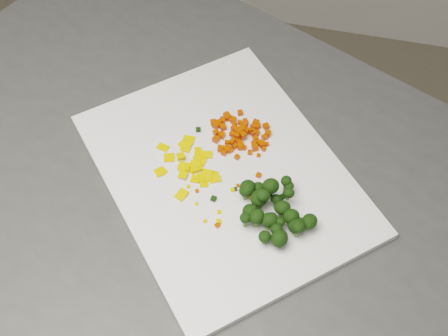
% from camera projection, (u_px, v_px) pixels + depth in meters
% --- Properties ---
extents(counter_block, '(1.33, 1.17, 0.90)m').
position_uv_depth(counter_block, '(205.00, 297.00, 1.35)').
color(counter_block, '#40403E').
rests_on(counter_block, ground).
extents(cutting_board, '(0.55, 0.56, 0.01)m').
position_uv_depth(cutting_board, '(224.00, 174.00, 0.98)').
color(cutting_board, white).
rests_on(cutting_board, counter_block).
extents(carrot_pile, '(0.10, 0.10, 0.03)m').
position_uv_depth(carrot_pile, '(239.00, 132.00, 1.01)').
color(carrot_pile, '#CA3002').
rests_on(carrot_pile, cutting_board).
extents(pepper_pile, '(0.11, 0.11, 0.02)m').
position_uv_depth(pepper_pile, '(186.00, 165.00, 0.98)').
color(pepper_pile, '#FFB80D').
rests_on(pepper_pile, cutting_board).
extents(broccoli_pile, '(0.12, 0.12, 0.06)m').
position_uv_depth(broccoli_pile, '(278.00, 202.00, 0.91)').
color(broccoli_pile, black).
rests_on(broccoli_pile, cutting_board).
extents(carrot_cube_0, '(0.01, 0.01, 0.01)m').
position_uv_depth(carrot_cube_0, '(242.00, 127.00, 1.02)').
color(carrot_cube_0, '#CA3002').
rests_on(carrot_cube_0, carrot_pile).
extents(carrot_cube_1, '(0.01, 0.01, 0.01)m').
position_uv_depth(carrot_cube_1, '(243.00, 135.00, 1.01)').
color(carrot_cube_1, '#CA3002').
rests_on(carrot_cube_1, carrot_pile).
extents(carrot_cube_2, '(0.01, 0.01, 0.01)m').
position_uv_depth(carrot_cube_2, '(262.00, 144.00, 1.01)').
color(carrot_cube_2, '#CA3002').
rests_on(carrot_cube_2, carrot_pile).
extents(carrot_cube_3, '(0.01, 0.01, 0.01)m').
position_uv_depth(carrot_cube_3, '(213.00, 123.00, 1.03)').
color(carrot_cube_3, '#CA3002').
rests_on(carrot_cube_3, carrot_pile).
extents(carrot_cube_4, '(0.01, 0.01, 0.01)m').
position_uv_depth(carrot_cube_4, '(242.00, 134.00, 1.01)').
color(carrot_cube_4, '#CA3002').
rests_on(carrot_cube_4, carrot_pile).
extents(carrot_cube_5, '(0.01, 0.01, 0.01)m').
position_uv_depth(carrot_cube_5, '(244.00, 148.00, 1.00)').
color(carrot_cube_5, '#CA3002').
rests_on(carrot_cube_5, carrot_pile).
extents(carrot_cube_6, '(0.01, 0.01, 0.01)m').
position_uv_depth(carrot_cube_6, '(216.00, 139.00, 1.01)').
color(carrot_cube_6, '#CA3002').
rests_on(carrot_cube_6, carrot_pile).
extents(carrot_cube_7, '(0.01, 0.01, 0.01)m').
position_uv_depth(carrot_cube_7, '(227.00, 143.00, 1.01)').
color(carrot_cube_7, '#CA3002').
rests_on(carrot_cube_7, carrot_pile).
extents(carrot_cube_8, '(0.01, 0.01, 0.01)m').
position_uv_depth(carrot_cube_8, '(227.00, 115.00, 1.04)').
color(carrot_cube_8, '#CA3002').
rests_on(carrot_cube_8, carrot_pile).
extents(carrot_cube_9, '(0.01, 0.01, 0.01)m').
position_uv_depth(carrot_cube_9, '(245.00, 133.00, 1.02)').
color(carrot_cube_9, '#CA3002').
rests_on(carrot_cube_9, carrot_pile).
extents(carrot_cube_10, '(0.01, 0.01, 0.01)m').
position_uv_depth(carrot_cube_10, '(240.00, 122.00, 1.03)').
color(carrot_cube_10, '#CA3002').
rests_on(carrot_cube_10, carrot_pile).
extents(carrot_cube_11, '(0.01, 0.01, 0.01)m').
position_uv_depth(carrot_cube_11, '(220.00, 136.00, 1.02)').
color(carrot_cube_11, '#CA3002').
rests_on(carrot_cube_11, carrot_pile).
extents(carrot_cube_12, '(0.01, 0.01, 0.01)m').
position_uv_depth(carrot_cube_12, '(237.00, 136.00, 1.01)').
color(carrot_cube_12, '#CA3002').
rests_on(carrot_cube_12, carrot_pile).
extents(carrot_cube_13, '(0.01, 0.01, 0.01)m').
position_uv_depth(carrot_cube_13, '(241.00, 145.00, 1.01)').
color(carrot_cube_13, '#CA3002').
rests_on(carrot_cube_13, carrot_pile).
extents(carrot_cube_14, '(0.01, 0.01, 0.01)m').
position_uv_depth(carrot_cube_14, '(222.00, 135.00, 1.02)').
color(carrot_cube_14, '#CA3002').
rests_on(carrot_cube_14, carrot_pile).
extents(carrot_cube_15, '(0.01, 0.01, 0.01)m').
position_uv_depth(carrot_cube_15, '(220.00, 122.00, 1.03)').
color(carrot_cube_15, '#CA3002').
rests_on(carrot_cube_15, carrot_pile).
extents(carrot_cube_16, '(0.01, 0.01, 0.01)m').
position_uv_depth(carrot_cube_16, '(235.00, 138.00, 1.01)').
color(carrot_cube_16, '#CA3002').
rests_on(carrot_cube_16, carrot_pile).
extents(carrot_cube_17, '(0.01, 0.01, 0.01)m').
position_uv_depth(carrot_cube_17, '(216.00, 133.00, 1.02)').
color(carrot_cube_17, '#CA3002').
rests_on(carrot_cube_17, carrot_pile).
extents(carrot_cube_18, '(0.01, 0.01, 0.01)m').
position_uv_depth(carrot_cube_18, '(254.00, 126.00, 1.03)').
color(carrot_cube_18, '#CA3002').
rests_on(carrot_cube_18, carrot_pile).
extents(carrot_cube_19, '(0.01, 0.01, 0.01)m').
position_uv_depth(carrot_cube_19, '(238.00, 141.00, 1.01)').
color(carrot_cube_19, '#CA3002').
rests_on(carrot_cube_19, carrot_pile).
extents(carrot_cube_20, '(0.01, 0.01, 0.01)m').
position_uv_depth(carrot_cube_20, '(234.00, 128.00, 1.01)').
color(carrot_cube_20, '#CA3002').
rests_on(carrot_cube_20, carrot_pile).
extents(carrot_cube_21, '(0.01, 0.01, 0.01)m').
position_uv_depth(carrot_cube_21, '(244.00, 125.00, 1.02)').
color(carrot_cube_21, '#CA3002').
rests_on(carrot_cube_21, carrot_pile).
extents(carrot_cube_22, '(0.01, 0.01, 0.01)m').
position_uv_depth(carrot_cube_22, '(250.00, 152.00, 1.00)').
color(carrot_cube_22, '#CA3002').
rests_on(carrot_cube_22, carrot_pile).
extents(carrot_cube_23, '(0.01, 0.01, 0.01)m').
position_uv_depth(carrot_cube_23, '(237.00, 130.00, 1.01)').
color(carrot_cube_23, '#CA3002').
rests_on(carrot_cube_23, carrot_pile).
extents(carrot_cube_24, '(0.01, 0.01, 0.01)m').
position_uv_depth(carrot_cube_24, '(253.00, 133.00, 1.02)').
color(carrot_cube_24, '#CA3002').
rests_on(carrot_cube_24, carrot_pile).
extents(carrot_cube_25, '(0.01, 0.01, 0.01)m').
position_uv_depth(carrot_cube_25, '(228.00, 117.00, 1.04)').
color(carrot_cube_25, '#CA3002').
rests_on(carrot_cube_25, carrot_pile).
extents(carrot_cube_26, '(0.01, 0.01, 0.01)m').
position_uv_depth(carrot_cube_26, '(243.00, 127.00, 1.02)').
color(carrot_cube_26, '#CA3002').
rests_on(carrot_cube_26, carrot_pile).
extents(carrot_cube_27, '(0.01, 0.01, 0.01)m').
position_uv_depth(carrot_cube_27, '(222.00, 120.00, 1.03)').
color(carrot_cube_27, '#CA3002').
rests_on(carrot_cube_27, carrot_pile).
extents(carrot_cube_28, '(0.01, 0.01, 0.01)m').
position_uv_depth(carrot_cube_28, '(256.00, 123.00, 1.03)').
color(carrot_cube_28, '#CA3002').
rests_on(carrot_cube_28, carrot_pile).
extents(carrot_cube_29, '(0.01, 0.01, 0.01)m').
position_uv_depth(carrot_cube_29, '(245.00, 124.00, 1.03)').
color(carrot_cube_29, '#CA3002').
rests_on(carrot_cube_29, carrot_pile).
extents(carrot_cube_30, '(0.01, 0.01, 0.01)m').
position_uv_depth(carrot_cube_30, '(228.00, 149.00, 1.00)').
color(carrot_cube_30, '#CA3002').
rests_on(carrot_cube_30, carrot_pile).
extents(carrot_cube_31, '(0.01, 0.01, 0.01)m').
position_uv_depth(carrot_cube_31, '(264.00, 149.00, 1.00)').
color(carrot_cube_31, '#CA3002').
rests_on(carrot_cube_31, carrot_pile).
extents(carrot_cube_32, '(0.01, 0.01, 0.01)m').
position_uv_depth(carrot_cube_32, '(265.00, 137.00, 1.01)').
color(carrot_cube_32, '#CA3002').
rests_on(carrot_cube_32, carrot_pile).
extents(carrot_cube_33, '(0.01, 0.01, 0.01)m').
position_uv_depth(carrot_cube_33, '(257.00, 125.00, 1.03)').
color(carrot_cube_33, '#CA3002').
rests_on(carrot_cube_33, carrot_pile).
extents(carrot_cube_34, '(0.01, 0.01, 0.01)m').
position_uv_depth(carrot_cube_34, '(266.00, 126.00, 1.03)').
color(carrot_cube_34, '#CA3002').
rests_on(carrot_cube_34, carrot_pile).
extents(carrot_cube_35, '(0.01, 0.01, 0.01)m').
position_uv_depth(carrot_cube_35, '(246.00, 129.00, 1.01)').
color(carrot_cube_35, '#CA3002').
rests_on(carrot_cube_35, carrot_pile).
extents(carrot_cube_36, '(0.01, 0.01, 0.01)m').
position_uv_depth(carrot_cube_36, '(239.00, 134.00, 1.02)').
color(carrot_cube_36, '#CA3002').
rests_on(carrot_cube_36, carrot_pile).
extents(carrot_cube_37, '(0.01, 0.01, 0.01)m').
position_uv_depth(carrot_cube_37, '(239.00, 131.00, 1.01)').
color(carrot_cube_37, '#CA3002').
rests_on(carrot_cube_37, carrot_pile).
extents(carrot_cube_38, '(0.01, 0.01, 0.01)m').
position_uv_depth(carrot_cube_38, '(258.00, 126.00, 1.03)').
color(carrot_cube_38, '#CA3002').
rests_on(carrot_cube_38, carrot_pile).
extents(carrot_cube_39, '(0.01, 0.01, 0.01)m').
position_uv_depth(carrot_cube_39, '(235.00, 139.00, 1.01)').
color(carrot_cube_39, '#CA3002').
rests_on(carrot_cube_39, carrot_pile).
extents(carrot_cube_40, '(0.01, 0.01, 0.01)m').
position_uv_depth(carrot_cube_40, '(241.00, 148.00, 1.00)').
color(carrot_cube_40, '#CA3002').
rests_on(carrot_cube_40, carrot_pile).
extents(carrot_cube_41, '(0.01, 0.01, 0.01)m').
position_uv_depth(carrot_cube_41, '(245.00, 121.00, 1.03)').
color(carrot_cube_41, '#CA3002').
rests_on(carrot_cube_41, carrot_pile).
extents(carrot_cube_42, '(0.01, 0.01, 0.01)m').
position_uv_depth(carrot_cube_42, '(268.00, 134.00, 1.02)').
color(carrot_cube_42, '#CA3002').
rests_on(carrot_cube_42, carrot_pile).
extents(carrot_cube_43, '(0.01, 0.01, 0.01)m').
position_uv_depth(carrot_cube_43, '(224.00, 153.00, 1.00)').
color(carrot_cube_43, '#CA3002').
rests_on(carrot_cube_43, carrot_pile).
extents(carrot_cube_44, '(0.01, 0.01, 0.01)m').
position_uv_depth(carrot_cube_44, '(233.00, 119.00, 1.04)').
color(carrot_cube_44, '#CA3002').
rests_on(carrot_cube_44, carrot_pile).
extents(carrot_cube_45, '(0.01, 0.01, 0.01)m').
position_uv_depth(carrot_cube_45, '(246.00, 130.00, 1.01)').
color(carrot_cube_45, '#CA3002').
rests_on(carrot_cube_45, carrot_pile).
extents(carrot_cube_46, '(0.01, 0.01, 0.01)m').
position_uv_depth(carrot_cube_46, '(242.00, 147.00, 1.00)').
color(carrot_cube_46, '#CA3002').
rests_on(carrot_cube_46, carrot_pile).
extents(carrot_cube_47, '(0.01, 0.01, 0.01)m').
position_uv_depth(carrot_cube_47, '(267.00, 144.00, 1.01)').
color(carrot_cube_47, '#CA3002').
rests_on(carrot_cube_47, carrot_pile).
extents(carrot_cube_48, '(0.01, 0.01, 0.01)m').
position_uv_depth(carrot_cube_48, '(218.00, 124.00, 1.03)').
color(carrot_cube_48, '#CA3002').
rests_on(carrot_cube_48, carrot_pile).
extents(carrot_cube_49, '(0.01, 0.01, 0.01)m').
position_uv_depth(carrot_cube_49, '(227.00, 149.00, 1.00)').
color(carrot_cube_49, '#CA3002').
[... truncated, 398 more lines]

